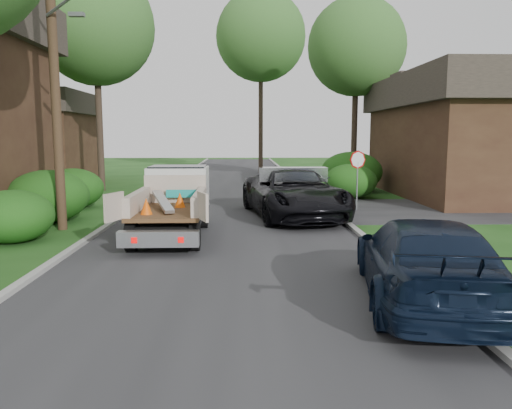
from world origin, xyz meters
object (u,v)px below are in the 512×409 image
object	(u,v)px
tree_center_far	(261,37)
flatbed_truck	(175,197)
utility_pole	(55,69)
house_right	(487,134)
black_pickup	(294,193)
tree_right_far	(357,47)
navy_suv	(425,261)
stop_sign	(358,168)
tree_left_far	(95,26)
house_left_far	(29,136)

from	to	relation	value
tree_center_far	flatbed_truck	world-z (taller)	tree_center_far
tree_center_far	utility_pole	bearing A→B (deg)	-106.65
house_right	flatbed_truck	bearing A→B (deg)	-146.87
tree_center_far	black_pickup	xyz separation A→B (m)	(0.40, -22.71, -10.06)
utility_pole	tree_right_far	xyz separation A→B (m)	(12.98, 15.02, 3.31)
tree_right_far	black_pickup	bearing A→B (deg)	-111.87
tree_right_far	tree_center_far	size ratio (longest dim) A/B	0.79
tree_right_far	navy_suv	size ratio (longest dim) A/B	2.12
flatbed_truck	navy_suv	distance (m)	8.86
stop_sign	tree_center_far	size ratio (longest dim) A/B	0.17
tree_left_far	navy_suv	world-z (taller)	tree_left_far
house_left_far	tree_center_far	size ratio (longest dim) A/B	0.52
tree_right_far	flatbed_truck	bearing A→B (deg)	-120.53
house_left_far	house_right	world-z (taller)	house_right
utility_pole	tree_center_far	distance (m)	26.75
tree_right_far	navy_suv	world-z (taller)	tree_right_far
tree_right_far	tree_left_far	bearing A→B (deg)	-168.69
stop_sign	navy_suv	world-z (taller)	stop_sign
flatbed_truck	stop_sign	bearing A→B (deg)	33.29
stop_sign	tree_center_far	xyz separation A→B (m)	(-3.20, 21.00, 9.20)
stop_sign	tree_right_far	distance (m)	13.08
utility_pole	black_pickup	xyz separation A→B (m)	(7.88, 2.31, -4.26)
stop_sign	navy_suv	size ratio (longest dim) A/B	0.46
utility_pole	house_right	xyz separation A→B (m)	(18.48, 9.02, -2.01)
house_left_far	black_pickup	size ratio (longest dim) A/B	1.15
black_pickup	stop_sign	bearing A→B (deg)	22.50
navy_suv	flatbed_truck	bearing A→B (deg)	-42.20
house_right	black_pickup	size ratio (longest dim) A/B	1.97
stop_sign	house_right	xyz separation A→B (m)	(7.80, 5.00, 1.38)
stop_sign	house_left_far	world-z (taller)	house_left_far
house_right	flatbed_truck	distance (m)	17.67
stop_sign	house_left_far	size ratio (longest dim) A/B	0.33
house_left_far	black_pickup	xyz separation A→B (m)	(15.90, -14.71, -2.13)
utility_pole	black_pickup	distance (m)	9.25
house_right	flatbed_truck	xyz separation A→B (m)	(-14.70, -9.59, -2.03)
stop_sign	tree_center_far	distance (m)	23.15
flatbed_truck	tree_center_far	bearing A→B (deg)	81.41
tree_left_far	tree_right_far	bearing A→B (deg)	11.31
house_right	tree_left_far	world-z (taller)	tree_left_far
utility_pole	navy_suv	world-z (taller)	utility_pole
tree_left_far	house_left_far	bearing A→B (deg)	140.19
black_pickup	flatbed_truck	bearing A→B (deg)	-153.75
house_right	tree_center_far	xyz separation A→B (m)	(-11.00, 16.00, 7.82)
tree_right_far	house_right	bearing A→B (deg)	-47.49
house_left_far	navy_suv	world-z (taller)	house_left_far
navy_suv	utility_pole	bearing A→B (deg)	-29.59
tree_right_far	black_pickup	distance (m)	15.64
tree_left_far	flatbed_truck	bearing A→B (deg)	-65.26
house_left_far	tree_center_far	bearing A→B (deg)	27.30
tree_left_far	navy_suv	distance (m)	24.01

